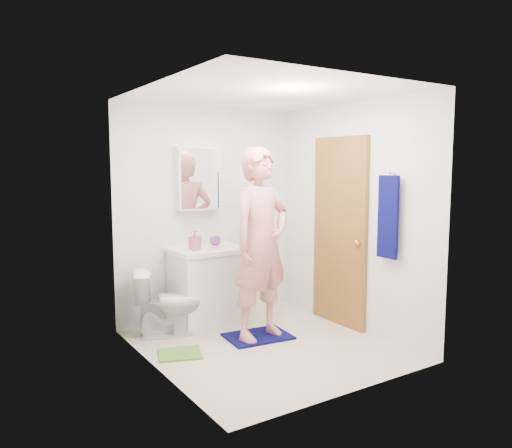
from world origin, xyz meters
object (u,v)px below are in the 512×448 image
at_px(towel, 388,217).
at_px(toilet, 168,302).
at_px(toothbrush_cup, 215,241).
at_px(medicine_cabinet, 198,178).
at_px(soap_dispenser, 195,240).
at_px(vanity_cabinet, 208,288).
at_px(man, 261,244).

bearing_deg(towel, toilet, 141.27).
bearing_deg(toothbrush_cup, towel, -56.89).
xyz_separation_m(medicine_cabinet, soap_dispenser, (-0.18, -0.28, -0.64)).
xyz_separation_m(soap_dispenser, toothbrush_cup, (0.33, 0.16, -0.06)).
distance_m(towel, toilet, 2.37).
relative_size(vanity_cabinet, man, 0.42).
distance_m(medicine_cabinet, soap_dispenser, 0.73).
relative_size(vanity_cabinet, soap_dispenser, 3.81).
bearing_deg(vanity_cabinet, toothbrush_cup, 34.23).
xyz_separation_m(vanity_cabinet, medicine_cabinet, (0.00, 0.22, 1.20)).
bearing_deg(towel, medicine_cabinet, 124.61).
height_order(towel, toothbrush_cup, towel).
height_order(vanity_cabinet, toothbrush_cup, toothbrush_cup).
bearing_deg(towel, soap_dispenser, 133.70).
xyz_separation_m(vanity_cabinet, man, (0.22, -0.73, 0.57)).
height_order(toilet, soap_dispenser, soap_dispenser).
bearing_deg(soap_dispenser, toothbrush_cup, 25.36).
relative_size(toothbrush_cup, man, 0.06).
distance_m(vanity_cabinet, man, 0.95).
height_order(medicine_cabinet, toilet, medicine_cabinet).
relative_size(medicine_cabinet, toothbrush_cup, 5.67).
relative_size(towel, man, 0.42).
height_order(toilet, toothbrush_cup, toothbrush_cup).
relative_size(medicine_cabinet, toilet, 1.01).
bearing_deg(medicine_cabinet, toilet, -147.24).
relative_size(toilet, man, 0.36).
relative_size(soap_dispenser, toothbrush_cup, 1.70).
xyz_separation_m(soap_dispenser, man, (0.40, -0.67, 0.02)).
bearing_deg(vanity_cabinet, towel, -51.53).
bearing_deg(vanity_cabinet, medicine_cabinet, 90.00).
distance_m(towel, toothbrush_cup, 1.92).
xyz_separation_m(towel, toothbrush_cup, (-1.03, 1.58, -0.35)).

